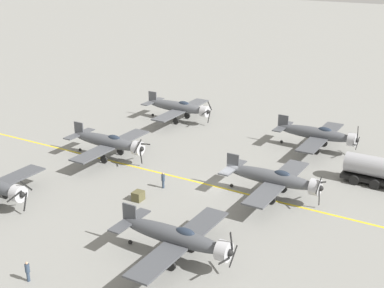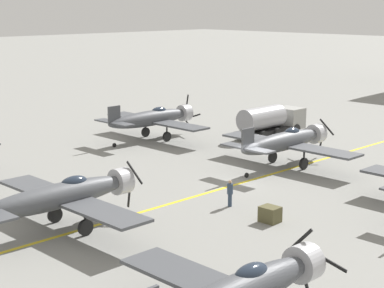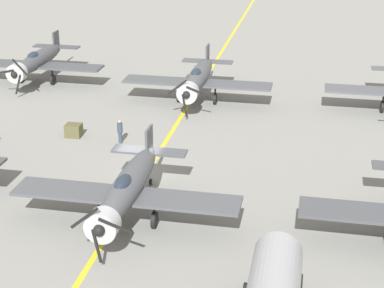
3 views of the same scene
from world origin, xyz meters
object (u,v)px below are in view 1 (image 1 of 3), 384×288
(airplane_near_center, at_px, (109,142))
(fuel_tanker, at_px, (383,172))
(ground_crew_walking, at_px, (28,271))
(ground_crew_inspecting, at_px, (163,180))
(airplane_mid_right, at_px, (177,237))
(airplane_mid_left, at_px, (318,134))
(airplane_mid_center, at_px, (275,178))
(supply_crate_by_tanker, at_px, (138,196))
(airplane_near_left, at_px, (179,107))

(airplane_near_center, distance_m, fuel_tanker, 29.85)
(ground_crew_walking, bearing_deg, ground_crew_inspecting, -178.61)
(airplane_mid_right, relative_size, fuel_tanker, 1.50)
(airplane_mid_right, relative_size, airplane_mid_left, 1.00)
(airplane_mid_left, bearing_deg, fuel_tanker, 69.08)
(airplane_mid_center, bearing_deg, fuel_tanker, 138.02)
(supply_crate_by_tanker, bearing_deg, airplane_near_left, -157.10)
(airplane_near_left, xyz_separation_m, ground_crew_walking, (38.15, 10.80, -1.12))
(airplane_mid_right, distance_m, fuel_tanker, 24.76)
(airplane_mid_left, bearing_deg, airplane_mid_center, 17.74)
(ground_crew_walking, bearing_deg, airplane_near_center, -155.15)
(airplane_near_left, bearing_deg, airplane_mid_center, 37.32)
(fuel_tanker, bearing_deg, airplane_near_left, -104.98)
(airplane_mid_right, height_order, ground_crew_inspecting, airplane_mid_right)
(airplane_mid_center, distance_m, ground_crew_walking, 24.33)
(airplane_near_center, xyz_separation_m, supply_crate_by_tanker, (7.17, 9.24, -1.55))
(airplane_near_left, bearing_deg, supply_crate_by_tanker, 7.78)
(ground_crew_walking, distance_m, ground_crew_inspecting, 18.47)
(airplane_near_left, relative_size, supply_crate_by_tanker, 10.89)
(fuel_tanker, bearing_deg, airplane_mid_left, -126.56)
(airplane_mid_center, relative_size, fuel_tanker, 1.50)
(airplane_mid_center, xyz_separation_m, ground_crew_inspecting, (3.68, -10.46, -1.09))
(ground_crew_walking, bearing_deg, airplane_near_left, -164.20)
(fuel_tanker, relative_size, ground_crew_inspecting, 4.74)
(airplane_mid_center, relative_size, airplane_mid_right, 1.00)
(airplane_near_center, height_order, ground_crew_inspecting, airplane_near_center)
(airplane_near_center, height_order, airplane_mid_right, airplane_mid_right)
(airplane_mid_right, bearing_deg, supply_crate_by_tanker, -142.27)
(airplane_near_center, height_order, airplane_mid_left, airplane_mid_left)
(airplane_near_left, height_order, ground_crew_walking, airplane_near_left)
(airplane_near_center, bearing_deg, airplane_mid_right, 36.70)
(airplane_near_left, distance_m, supply_crate_by_tanker, 25.31)
(ground_crew_inspecting, bearing_deg, supply_crate_by_tanker, -8.21)
(airplane_near_left, height_order, fuel_tanker, airplane_near_left)
(fuel_tanker, bearing_deg, supply_crate_by_tanker, -51.53)
(airplane_mid_left, height_order, fuel_tanker, airplane_mid_left)
(airplane_near_left, distance_m, ground_crew_walking, 39.66)
(fuel_tanker, distance_m, supply_crate_by_tanker, 24.84)
(airplane_near_center, relative_size, airplane_near_left, 1.00)
(fuel_tanker, bearing_deg, airplane_mid_right, -25.46)
(fuel_tanker, relative_size, supply_crate_by_tanker, 7.26)
(airplane_mid_center, relative_size, airplane_near_left, 1.00)
(airplane_mid_left, bearing_deg, ground_crew_walking, 1.30)
(airplane_near_center, relative_size, airplane_mid_left, 1.00)
(airplane_mid_center, bearing_deg, supply_crate_by_tanker, -52.48)
(fuel_tanker, xyz_separation_m, ground_crew_walking, (30.32, -18.47, -0.62))
(airplane_mid_center, bearing_deg, ground_crew_walking, -20.31)
(airplane_mid_left, xyz_separation_m, ground_crew_inspecting, (18.53, -9.91, -1.09))
(ground_crew_inspecting, xyz_separation_m, supply_crate_by_tanker, (3.58, -0.52, -0.46))
(airplane_mid_right, bearing_deg, fuel_tanker, 140.44)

